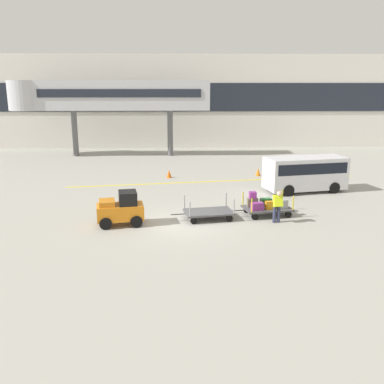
{
  "coord_description": "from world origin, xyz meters",
  "views": [
    {
      "loc": [
        -0.12,
        -18.86,
        6.26
      ],
      "look_at": [
        0.45,
        0.14,
        1.48
      ],
      "focal_mm": 39.55,
      "sensor_mm": 36.0,
      "label": 1
    }
  ],
  "objects_px": {
    "baggage_tug": "(121,209)",
    "baggage_cart_lead": "(208,212)",
    "safety_cone_near": "(169,174)",
    "shuttle_van": "(305,171)",
    "baggage_handler": "(277,205)",
    "safety_cone_far": "(258,172)",
    "baggage_cart_middle": "(266,205)"
  },
  "relations": [
    {
      "from": "baggage_handler",
      "to": "shuttle_van",
      "type": "relative_size",
      "value": 0.31
    },
    {
      "from": "baggage_tug",
      "to": "safety_cone_far",
      "type": "height_order",
      "value": "baggage_tug"
    },
    {
      "from": "safety_cone_far",
      "to": "baggage_cart_lead",
      "type": "bearing_deg",
      "value": -112.87
    },
    {
      "from": "baggage_handler",
      "to": "shuttle_van",
      "type": "bearing_deg",
      "value": 63.29
    },
    {
      "from": "shuttle_van",
      "to": "safety_cone_far",
      "type": "bearing_deg",
      "value": 113.14
    },
    {
      "from": "baggage_cart_middle",
      "to": "safety_cone_far",
      "type": "bearing_deg",
      "value": 81.96
    },
    {
      "from": "shuttle_van",
      "to": "safety_cone_near",
      "type": "xyz_separation_m",
      "value": [
        -8.35,
        4.2,
        -0.96
      ]
    },
    {
      "from": "baggage_tug",
      "to": "baggage_cart_lead",
      "type": "distance_m",
      "value": 4.18
    },
    {
      "from": "baggage_handler",
      "to": "baggage_cart_middle",
      "type": "bearing_deg",
      "value": 102.79
    },
    {
      "from": "baggage_tug",
      "to": "shuttle_van",
      "type": "height_order",
      "value": "shuttle_van"
    },
    {
      "from": "baggage_cart_lead",
      "to": "safety_cone_far",
      "type": "distance_m",
      "value": 10.92
    },
    {
      "from": "baggage_handler",
      "to": "safety_cone_near",
      "type": "bearing_deg",
      "value": 117.24
    },
    {
      "from": "baggage_cart_lead",
      "to": "baggage_handler",
      "type": "height_order",
      "value": "baggage_handler"
    },
    {
      "from": "baggage_cart_middle",
      "to": "safety_cone_near",
      "type": "relative_size",
      "value": 5.6
    },
    {
      "from": "baggage_tug",
      "to": "baggage_cart_lead",
      "type": "height_order",
      "value": "baggage_tug"
    },
    {
      "from": "baggage_tug",
      "to": "shuttle_van",
      "type": "xyz_separation_m",
      "value": [
        10.32,
        6.16,
        0.48
      ]
    },
    {
      "from": "baggage_cart_middle",
      "to": "shuttle_van",
      "type": "bearing_deg",
      "value": 55.59
    },
    {
      "from": "shuttle_van",
      "to": "safety_cone_far",
      "type": "relative_size",
      "value": 9.25
    },
    {
      "from": "safety_cone_near",
      "to": "safety_cone_far",
      "type": "height_order",
      "value": "same"
    },
    {
      "from": "baggage_cart_lead",
      "to": "baggage_handler",
      "type": "xyz_separation_m",
      "value": [
        3.17,
        -0.66,
        0.52
      ]
    },
    {
      "from": "baggage_tug",
      "to": "baggage_handler",
      "type": "relative_size",
      "value": 1.45
    },
    {
      "from": "baggage_handler",
      "to": "safety_cone_near",
      "type": "distance_m",
      "value": 11.57
    },
    {
      "from": "baggage_tug",
      "to": "safety_cone_near",
      "type": "height_order",
      "value": "baggage_tug"
    },
    {
      "from": "baggage_handler",
      "to": "safety_cone_far",
      "type": "xyz_separation_m",
      "value": [
        1.07,
        10.73,
        -0.59
      ]
    },
    {
      "from": "safety_cone_far",
      "to": "baggage_cart_middle",
      "type": "bearing_deg",
      "value": -98.04
    },
    {
      "from": "baggage_cart_middle",
      "to": "baggage_handler",
      "type": "xyz_separation_m",
      "value": [
        0.27,
        -1.21,
        0.36
      ]
    },
    {
      "from": "baggage_tug",
      "to": "shuttle_van",
      "type": "distance_m",
      "value": 12.03
    },
    {
      "from": "baggage_handler",
      "to": "safety_cone_near",
      "type": "xyz_separation_m",
      "value": [
        -5.29,
        10.27,
        -0.59
      ]
    },
    {
      "from": "safety_cone_near",
      "to": "baggage_cart_middle",
      "type": "bearing_deg",
      "value": -61.04
    },
    {
      "from": "baggage_tug",
      "to": "baggage_handler",
      "type": "xyz_separation_m",
      "value": [
        7.26,
        0.08,
        0.11
      ]
    },
    {
      "from": "safety_cone_near",
      "to": "shuttle_van",
      "type": "bearing_deg",
      "value": -26.7
    },
    {
      "from": "baggage_cart_lead",
      "to": "safety_cone_far",
      "type": "bearing_deg",
      "value": 67.13
    }
  ]
}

